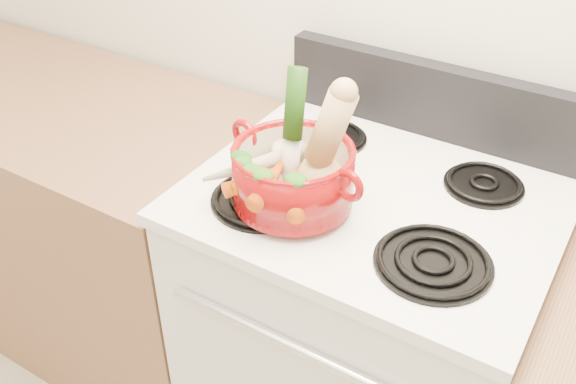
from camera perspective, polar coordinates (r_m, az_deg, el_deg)
The scene contains 24 objects.
stove_body at distance 1.73m, azimuth 6.59°, elevation -13.29°, with size 0.76×0.65×0.92m, color silver.
cooktop at distance 1.41m, azimuth 7.88°, elevation -0.45°, with size 0.78×0.67×0.03m, color white.
control_backsplash at distance 1.60m, azimuth 12.82°, elevation 7.98°, with size 0.76×0.05×0.18m, color black.
oven_handle at distance 1.29m, azimuth 0.65°, elevation -13.68°, with size 0.02×0.02×0.60m, color silver.
counter_left at distance 2.26m, azimuth -18.50°, elevation -2.01°, with size 1.36×0.65×0.90m, color brown.
burner_front_left at distance 1.36m, azimuth -2.21°, elevation -0.52°, with size 0.22×0.22×0.02m, color black.
burner_front_right at distance 1.23m, azimuth 12.79°, elevation -6.00°, with size 0.22×0.22×0.02m, color black.
burner_back_left at distance 1.57m, azimuth 3.87°, elevation 4.94°, with size 0.17×0.17×0.02m, color black.
burner_back_right at distance 1.46m, azimuth 17.02°, elevation 0.75°, with size 0.17×0.17×0.02m, color black.
dutch_oven at distance 1.30m, azimuth 0.46°, elevation 1.49°, with size 0.25×0.25×0.12m, color maroon.
pot_handle_left at distance 1.36m, azimuth -3.90°, elevation 5.17°, with size 0.07×0.07×0.02m, color maroon.
pot_handle_right at distance 1.20m, azimuth 5.40°, elevation 0.61°, with size 0.07×0.07×0.02m, color maroon.
squash at distance 1.24m, azimuth 3.03°, elevation 4.35°, with size 0.10×0.10×0.24m, color tan, non-canonical shape.
leek at distance 1.27m, azimuth 0.24°, elevation 5.63°, with size 0.04×0.04×0.26m, color white.
ginger at distance 1.35m, azimuth 2.55°, elevation 2.17°, with size 0.07×0.05×0.04m, color tan.
parsnip_0 at distance 1.37m, azimuth -0.71°, elevation 2.66°, with size 0.04×0.04×0.22m, color beige.
parsnip_1 at distance 1.35m, azimuth -2.07°, elevation 2.50°, with size 0.04×0.04×0.20m, color beige.
parsnip_2 at distance 1.35m, azimuth -0.82°, elevation 2.90°, with size 0.05×0.05×0.20m, color beige.
parsnip_3 at distance 1.32m, azimuth -3.44°, elevation 2.41°, with size 0.04×0.04×0.20m, color beige.
carrot_0 at distance 1.31m, azimuth -1.67°, elevation 0.67°, with size 0.03×0.03×0.15m, color #BE4309.
carrot_1 at distance 1.31m, azimuth -2.50°, elevation 1.01°, with size 0.03×0.03×0.16m, color #D2400A.
carrot_2 at distance 1.27m, azimuth 0.67°, elevation 0.35°, with size 0.04×0.04×0.19m, color #B74609.
carrot_3 at distance 1.29m, azimuth -2.54°, elevation 1.26°, with size 0.03×0.03×0.13m, color #B85909.
carrot_4 at distance 1.27m, azimuth -1.44°, elevation 1.10°, with size 0.04×0.04×0.18m, color #C74D09.
Camera 1 is at (0.43, 0.34, 1.76)m, focal length 40.00 mm.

